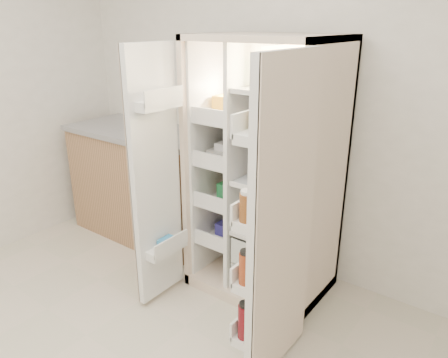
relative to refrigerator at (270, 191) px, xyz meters
The scene contains 5 objects.
wall_back 0.71m from the refrigerator, 112.71° to the left, with size 4.00×0.02×2.70m, color white.
refrigerator is the anchor object (origin of this frame).
freezer_door 0.81m from the refrigerator, 130.37° to the right, with size 0.15×0.40×1.72m.
fridge_door 0.85m from the refrigerator, 56.10° to the right, with size 0.17×0.58×1.72m.
kitchen_counter 1.34m from the refrigerator, behind, with size 1.37×0.73×1.00m.
Camera 1 is at (1.56, -0.77, 1.87)m, focal length 34.00 mm.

